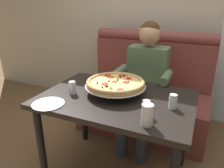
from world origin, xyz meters
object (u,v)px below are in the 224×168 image
at_px(dining_table, 117,108).
at_px(plate_near_left, 48,103).
at_px(shaker_parmesan, 146,109).
at_px(pizza, 115,83).
at_px(shaker_oregano, 72,88).
at_px(booth_bench, 145,96).
at_px(drinking_glass, 147,116).
at_px(diner_main, 145,79).
at_px(shaker_pepper_flakes, 173,102).

relative_size(dining_table, plate_near_left, 5.00).
distance_m(dining_table, shaker_parmesan, 0.37).
height_order(pizza, shaker_oregano, pizza).
distance_m(booth_bench, plate_near_left, 1.31).
bearing_deg(shaker_oregano, drinking_glass, -17.88).
relative_size(dining_table, diner_main, 0.92).
bearing_deg(shaker_pepper_flakes, pizza, 169.81).
distance_m(pizza, shaker_pepper_flakes, 0.47).
height_order(diner_main, pizza, diner_main).
bearing_deg(plate_near_left, shaker_pepper_flakes, 19.98).
distance_m(booth_bench, shaker_parmesan, 1.17).
height_order(booth_bench, shaker_oregano, booth_bench).
bearing_deg(shaker_pepper_flakes, drinking_glass, -110.34).
distance_m(dining_table, plate_near_left, 0.53).
bearing_deg(diner_main, booth_bench, 101.92).
height_order(diner_main, shaker_pepper_flakes, diner_main).
distance_m(diner_main, shaker_parmesan, 0.83).
bearing_deg(plate_near_left, booth_bench, 71.45).
height_order(shaker_oregano, plate_near_left, shaker_oregano).
distance_m(shaker_parmesan, shaker_oregano, 0.64).
xyz_separation_m(diner_main, shaker_oregano, (-0.40, -0.69, 0.09)).
bearing_deg(diner_main, shaker_pepper_flakes, -59.35).
relative_size(shaker_pepper_flakes, shaker_oregano, 0.99).
height_order(shaker_pepper_flakes, shaker_oregano, same).
height_order(dining_table, drinking_glass, drinking_glass).
xyz_separation_m(shaker_parmesan, plate_near_left, (-0.69, -0.13, -0.03)).
distance_m(shaker_parmesan, drinking_glass, 0.12).
relative_size(shaker_parmesan, shaker_oregano, 1.01).
xyz_separation_m(shaker_oregano, drinking_glass, (0.67, -0.22, 0.02)).
xyz_separation_m(booth_bench, plate_near_left, (-0.40, -1.19, 0.37)).
bearing_deg(plate_near_left, dining_table, 38.71).
distance_m(booth_bench, dining_table, 0.91).
height_order(booth_bench, shaker_pepper_flakes, booth_bench).
bearing_deg(drinking_glass, dining_table, 136.70).
relative_size(booth_bench, shaker_oregano, 13.91).
bearing_deg(drinking_glass, booth_bench, 105.32).
bearing_deg(dining_table, shaker_parmesan, -33.44).
relative_size(booth_bench, shaker_pepper_flakes, 13.99).
distance_m(diner_main, pizza, 0.57).
relative_size(diner_main, shaker_oregano, 12.47).
relative_size(dining_table, pizza, 2.41).
xyz_separation_m(pizza, shaker_oregano, (-0.31, -0.15, -0.04)).
bearing_deg(shaker_parmesan, dining_table, 146.56).
relative_size(booth_bench, diner_main, 1.12).
relative_size(dining_table, shaker_oregano, 11.46).
bearing_deg(dining_table, diner_main, 84.70).
bearing_deg(dining_table, booth_bench, 90.00).
xyz_separation_m(dining_table, diner_main, (0.06, 0.61, 0.06)).
height_order(pizza, shaker_pepper_flakes, pizza).
bearing_deg(shaker_parmesan, drinking_glass, -71.94).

